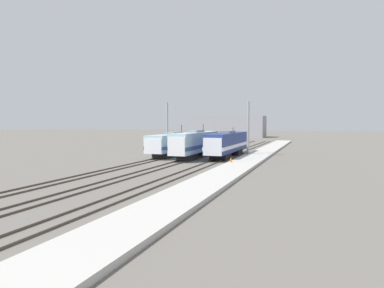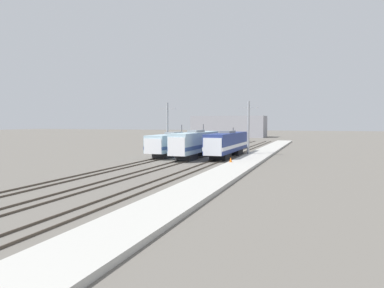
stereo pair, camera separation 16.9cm
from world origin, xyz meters
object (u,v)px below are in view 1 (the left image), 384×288
Objects in this scene: locomotive_center at (195,144)px; traffic_cone at (231,160)px; locomotive_far_left at (173,144)px; catenary_tower_right at (248,127)px; locomotive_far_right at (227,144)px; catenary_tower_left at (167,127)px.

traffic_cone is (7.49, -7.73, -1.54)m from locomotive_center.
locomotive_far_left is 12.72m from catenary_tower_right.
locomotive_center reaches higher than locomotive_far_right.
traffic_cone is at bearing -38.59° from locomotive_far_left.
locomotive_center is 1.92× the size of catenary_tower_left.
locomotive_far_right is 10.64m from traffic_cone.
locomotive_center is 9.28m from catenary_tower_left.
locomotive_far_left is 0.93× the size of locomotive_far_right.
catenary_tower_left is at bearing 141.76° from locomotive_center.
catenary_tower_right is at bearing 0.00° from catenary_tower_left.
catenary_tower_left is 1.00× the size of catenary_tower_right.
catenary_tower_left reaches higher than locomotive_far_right.
locomotive_center is 0.96× the size of locomotive_far_right.
traffic_cone is (2.97, -10.11, -1.48)m from locomotive_far_right.
locomotive_far_right is 27.32× the size of traffic_cone.
locomotive_far_left reaches higher than traffic_cone.
catenary_tower_left is at bearing 180.00° from catenary_tower_right.
locomotive_far_right is 12.23m from catenary_tower_left.
catenary_tower_right reaches higher than locomotive_far_left.
catenary_tower_right is (7.36, 5.53, 2.48)m from locomotive_center.
catenary_tower_right is 13.63× the size of traffic_cone.
locomotive_far_right is at bearing -15.28° from catenary_tower_left.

